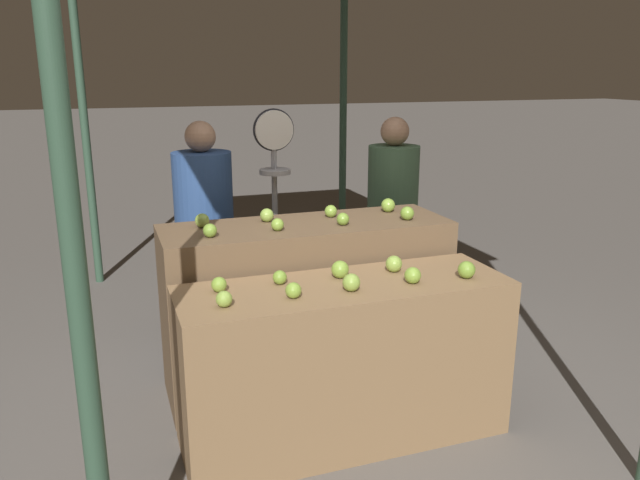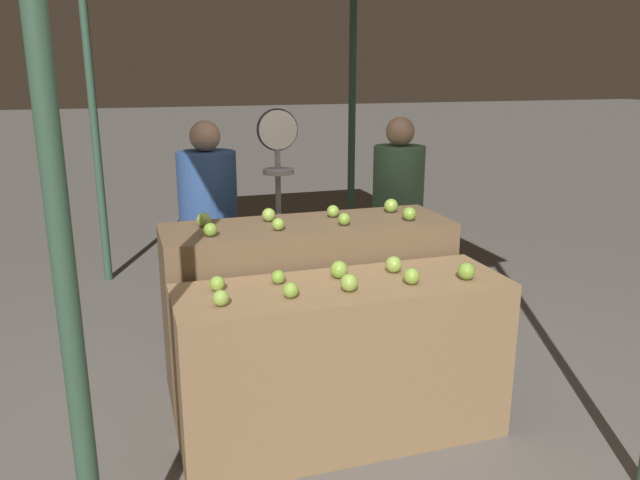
% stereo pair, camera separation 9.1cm
% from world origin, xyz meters
% --- Properties ---
extents(ground_plane, '(60.00, 60.00, 0.00)m').
position_xyz_m(ground_plane, '(0.00, 0.00, 0.00)').
color(ground_plane, '#66605B').
extents(display_counter_front, '(1.66, 0.55, 0.84)m').
position_xyz_m(display_counter_front, '(0.00, 0.00, 0.42)').
color(display_counter_front, olive).
rests_on(display_counter_front, ground_plane).
extents(display_counter_back, '(1.66, 0.55, 1.01)m').
position_xyz_m(display_counter_back, '(0.00, 0.60, 0.50)').
color(display_counter_back, brown).
rests_on(display_counter_back, ground_plane).
extents(apple_front_0, '(0.07, 0.07, 0.07)m').
position_xyz_m(apple_front_0, '(-0.62, -0.10, 0.88)').
color(apple_front_0, '#8EB247').
rests_on(apple_front_0, display_counter_front).
extents(apple_front_1, '(0.08, 0.08, 0.08)m').
position_xyz_m(apple_front_1, '(-0.30, -0.10, 0.88)').
color(apple_front_1, '#84AD3D').
rests_on(apple_front_1, display_counter_front).
extents(apple_front_2, '(0.09, 0.09, 0.09)m').
position_xyz_m(apple_front_2, '(-0.01, -0.10, 0.88)').
color(apple_front_2, '#8EB247').
rests_on(apple_front_2, display_counter_front).
extents(apple_front_3, '(0.08, 0.08, 0.08)m').
position_xyz_m(apple_front_3, '(0.32, -0.10, 0.88)').
color(apple_front_3, '#84AD3D').
rests_on(apple_front_3, display_counter_front).
extents(apple_front_4, '(0.09, 0.09, 0.09)m').
position_xyz_m(apple_front_4, '(0.61, -0.12, 0.88)').
color(apple_front_4, '#7AA338').
rests_on(apple_front_4, display_counter_front).
extents(apple_front_5, '(0.07, 0.07, 0.07)m').
position_xyz_m(apple_front_5, '(-0.60, 0.10, 0.87)').
color(apple_front_5, '#84AD3D').
rests_on(apple_front_5, display_counter_front).
extents(apple_front_6, '(0.07, 0.07, 0.07)m').
position_xyz_m(apple_front_6, '(-0.30, 0.11, 0.87)').
color(apple_front_6, '#7AA338').
rests_on(apple_front_6, display_counter_front).
extents(apple_front_7, '(0.09, 0.09, 0.09)m').
position_xyz_m(apple_front_7, '(0.01, 0.10, 0.88)').
color(apple_front_7, '#84AD3D').
rests_on(apple_front_7, display_counter_front).
extents(apple_front_8, '(0.09, 0.09, 0.09)m').
position_xyz_m(apple_front_8, '(0.31, 0.10, 0.88)').
color(apple_front_8, '#8EB247').
rests_on(apple_front_8, display_counter_front).
extents(apple_back_0, '(0.07, 0.07, 0.07)m').
position_xyz_m(apple_back_0, '(-0.57, 0.48, 1.04)').
color(apple_back_0, '#7AA338').
rests_on(apple_back_0, display_counter_back).
extents(apple_back_1, '(0.07, 0.07, 0.07)m').
position_xyz_m(apple_back_1, '(-0.20, 0.50, 1.04)').
color(apple_back_1, '#84AD3D').
rests_on(apple_back_1, display_counter_back).
extents(apple_back_2, '(0.07, 0.07, 0.07)m').
position_xyz_m(apple_back_2, '(0.18, 0.49, 1.04)').
color(apple_back_2, '#7AA338').
rests_on(apple_back_2, display_counter_back).
extents(apple_back_3, '(0.08, 0.08, 0.08)m').
position_xyz_m(apple_back_3, '(0.58, 0.49, 1.05)').
color(apple_back_3, '#7AA338').
rests_on(apple_back_3, display_counter_back).
extents(apple_back_4, '(0.08, 0.08, 0.08)m').
position_xyz_m(apple_back_4, '(-0.58, 0.71, 1.05)').
color(apple_back_4, '#8EB247').
rests_on(apple_back_4, display_counter_back).
extents(apple_back_5, '(0.08, 0.08, 0.08)m').
position_xyz_m(apple_back_5, '(-0.20, 0.72, 1.04)').
color(apple_back_5, '#8EB247').
rests_on(apple_back_5, display_counter_back).
extents(apple_back_6, '(0.07, 0.07, 0.07)m').
position_xyz_m(apple_back_6, '(0.19, 0.70, 1.04)').
color(apple_back_6, '#84AD3D').
rests_on(apple_back_6, display_counter_back).
extents(apple_back_7, '(0.09, 0.09, 0.09)m').
position_xyz_m(apple_back_7, '(0.57, 0.71, 1.05)').
color(apple_back_7, '#84AD3D').
rests_on(apple_back_7, display_counter_back).
extents(produce_scale, '(0.26, 0.20, 1.62)m').
position_xyz_m(produce_scale, '(-0.04, 1.14, 1.17)').
color(produce_scale, '#99999E').
rests_on(produce_scale, ground_plane).
extents(person_vendor_at_scale, '(0.49, 0.49, 1.54)m').
position_xyz_m(person_vendor_at_scale, '(-0.46, 1.41, 0.87)').
color(person_vendor_at_scale, '#2D2D38').
rests_on(person_vendor_at_scale, ground_plane).
extents(person_customer_left, '(0.44, 0.44, 1.54)m').
position_xyz_m(person_customer_left, '(0.88, 1.30, 0.88)').
color(person_customer_left, '#2D2D38').
rests_on(person_customer_left, ground_plane).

